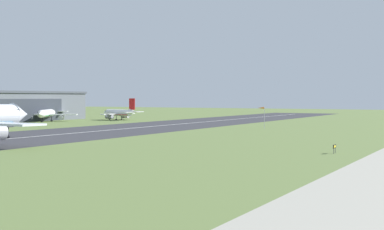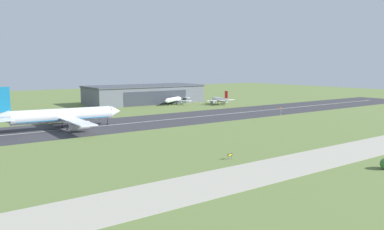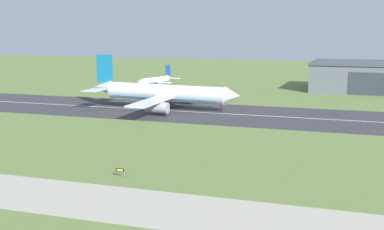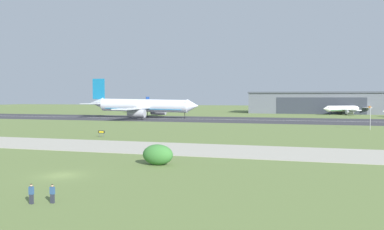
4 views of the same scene
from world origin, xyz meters
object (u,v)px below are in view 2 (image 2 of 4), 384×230
object	(u,v)px
airplane_parked_east	(174,100)
windsock_pole	(279,109)
airplane_landing	(62,116)
runway_sign	(230,155)
airplane_parked_centre	(220,100)

from	to	relation	value
airplane_parked_east	windsock_pole	world-z (taller)	airplane_parked_east
airplane_landing	windsock_pole	bearing A→B (deg)	-23.94
airplane_landing	runway_sign	bearing A→B (deg)	-73.87
airplane_landing	windsock_pole	world-z (taller)	airplane_landing
airplane_landing	windsock_pole	size ratio (longest dim) A/B	7.95
airplane_parked_east	windsock_pole	xyz separation A→B (m)	(-4.52, -95.45, 2.80)
airplane_parked_centre	airplane_parked_east	xyz separation A→B (m)	(-25.01, 17.70, 0.18)
airplane_parked_east	windsock_pole	bearing A→B (deg)	-92.71
airplane_parked_east	runway_sign	world-z (taller)	airplane_parked_east
airplane_parked_east	runway_sign	xyz separation A→B (m)	(-68.02, -134.61, -2.05)
airplane_landing	airplane_parked_east	xyz separation A→B (m)	(90.38, 57.32, -2.23)
airplane_parked_centre	airplane_landing	bearing A→B (deg)	-161.05
airplane_parked_centre	runway_sign	bearing A→B (deg)	-128.51
airplane_parked_centre	airplane_parked_east	world-z (taller)	airplane_parked_east
airplane_parked_centre	runway_sign	distance (m)	149.43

